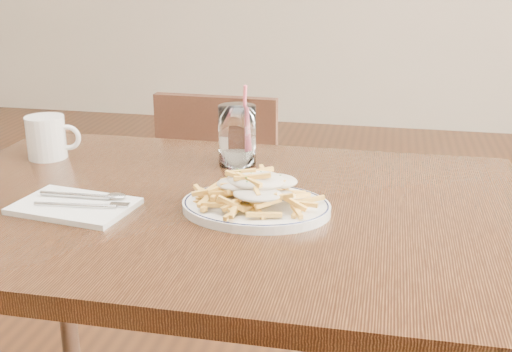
% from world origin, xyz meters
% --- Properties ---
extents(table, '(1.20, 0.80, 0.75)m').
position_xyz_m(table, '(0.00, 0.00, 0.67)').
color(table, black).
rests_on(table, ground).
extents(chair_far, '(0.38, 0.38, 0.81)m').
position_xyz_m(chair_far, '(-0.18, 0.76, 0.46)').
color(chair_far, black).
rests_on(chair_far, ground).
extents(fries_plate, '(0.34, 0.31, 0.02)m').
position_xyz_m(fries_plate, '(0.09, -0.03, 0.76)').
color(fries_plate, white).
rests_on(fries_plate, table).
extents(loaded_fries, '(0.24, 0.22, 0.06)m').
position_xyz_m(loaded_fries, '(0.09, -0.03, 0.80)').
color(loaded_fries, gold).
rests_on(loaded_fries, fries_plate).
extents(napkin, '(0.23, 0.17, 0.01)m').
position_xyz_m(napkin, '(-0.25, -0.09, 0.76)').
color(napkin, silver).
rests_on(napkin, table).
extents(cutlery, '(0.20, 0.08, 0.01)m').
position_xyz_m(cutlery, '(-0.25, -0.09, 0.76)').
color(cutlery, silver).
rests_on(cutlery, napkin).
extents(water_glass, '(0.08, 0.08, 0.18)m').
position_xyz_m(water_glass, '(-0.01, 0.23, 0.81)').
color(water_glass, white).
rests_on(water_glass, table).
extents(coffee_mug, '(0.13, 0.09, 0.10)m').
position_xyz_m(coffee_mug, '(-0.46, 0.19, 0.80)').
color(coffee_mug, white).
rests_on(coffee_mug, table).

